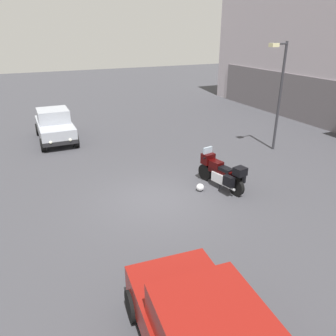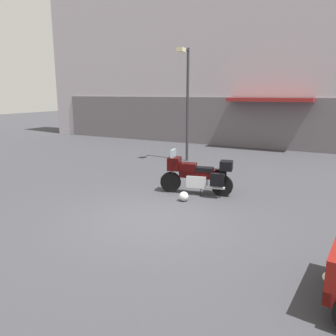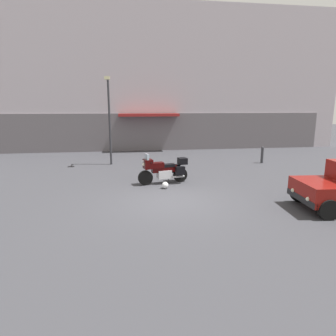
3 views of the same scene
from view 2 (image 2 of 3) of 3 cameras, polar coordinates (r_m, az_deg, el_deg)
The scene contains 5 objects.
ground_plane at distance 8.57m, azimuth -2.47°, elevation -8.56°, with size 80.00×80.00×0.00m, color #38383D.
building_facade_rear at distance 20.91m, azimuth 17.34°, elevation 18.05°, with size 30.90×3.40×10.69m.
motorcycle at distance 10.49m, azimuth 4.94°, elevation -1.09°, with size 2.24×0.98×1.36m.
helmet at distance 9.92m, azimuth 2.64°, elevation -4.74°, with size 0.28×0.28×0.28m, color silver.
streetlamp_curbside at distance 15.37m, azimuth 3.07°, elevation 12.19°, with size 0.28×0.94×4.95m.
Camera 2 is at (4.04, -6.90, 3.08)m, focal length 36.59 mm.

